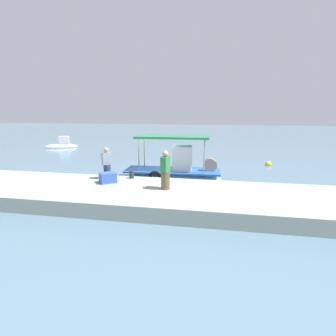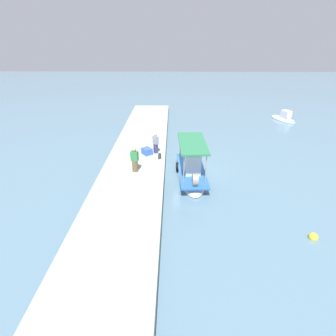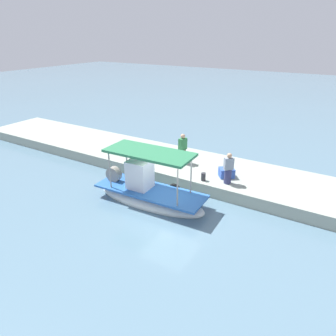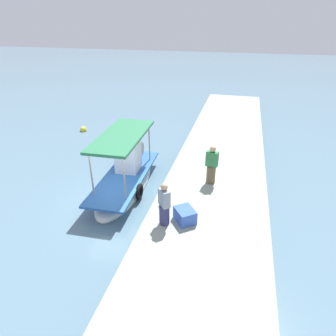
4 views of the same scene
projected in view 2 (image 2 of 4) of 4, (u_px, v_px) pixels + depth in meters
The scene contains 9 objects.
ground_plane at pixel (190, 170), 20.62m from camera, with size 120.00×120.00×0.00m, color slate.
dock_quay at pixel (135, 166), 20.54m from camera, with size 36.00×4.47×0.65m, color #97A294.
main_fishing_boat at pixel (191, 172), 19.30m from camera, with size 5.90×2.13×3.04m.
fisherman_near_bollard at pixel (135, 161), 18.70m from camera, with size 0.48×0.55×1.77m.
fisherman_by_crate at pixel (156, 144), 21.69m from camera, with size 0.52×0.52×1.65m.
mooring_bollard at pixel (160, 156), 20.85m from camera, with size 0.24×0.24×0.42m, color #2D2D33.
cargo_crate at pixel (147, 151), 21.63m from camera, with size 0.76×0.61×0.50m, color #365BBA.
marker_buoy at pixel (313, 237), 13.70m from camera, with size 0.46×0.46×0.46m.
moored_boat_near at pixel (283, 118), 32.44m from camera, with size 3.75×2.65×1.49m.
Camera 2 is at (18.45, -1.35, 9.28)m, focal length 29.10 mm.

